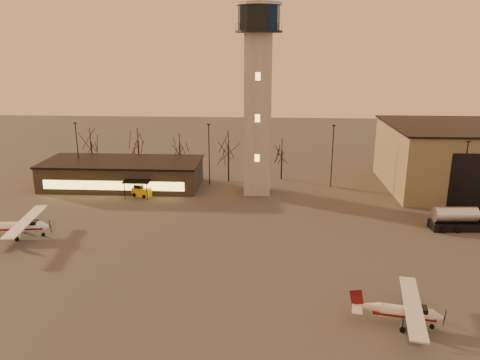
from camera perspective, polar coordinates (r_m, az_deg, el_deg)
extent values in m
plane|color=#3F3C3A|center=(46.04, 1.14, -12.79)|extent=(220.00, 220.00, 0.00)
cube|color=gray|center=(71.06, 2.18, 7.78)|extent=(4.00, 4.00, 24.00)
cylinder|color=black|center=(70.35, 2.29, 17.62)|extent=(6.80, 6.80, 0.30)
cylinder|color=black|center=(70.42, 2.31, 19.12)|extent=(6.00, 6.00, 3.40)
cylinder|color=gray|center=(70.55, 2.33, 20.66)|extent=(6.60, 6.60, 0.40)
cube|color=black|center=(78.67, -14.10, 0.67)|extent=(25.00, 10.00, 4.00)
cube|color=black|center=(78.14, -14.20, 2.19)|extent=(25.40, 10.40, 0.30)
cube|color=#FFD159|center=(74.19, -15.21, -0.66)|extent=(22.00, 0.08, 1.40)
cube|color=black|center=(71.84, -12.48, -0.18)|extent=(4.00, 2.00, 0.20)
cylinder|color=black|center=(82.52, -19.15, 3.12)|extent=(0.16, 0.16, 10.00)
cube|color=black|center=(81.62, -19.47, 6.57)|extent=(0.50, 0.25, 0.18)
cylinder|color=black|center=(76.86, -3.79, 3.08)|extent=(0.16, 0.16, 10.00)
cube|color=black|center=(75.89, -3.86, 6.79)|extent=(0.50, 0.25, 0.18)
cylinder|color=black|center=(76.99, 11.17, 2.83)|extent=(0.16, 0.16, 10.00)
cube|color=black|center=(76.02, 11.38, 6.53)|extent=(0.50, 0.25, 0.18)
cylinder|color=black|center=(69.85, 25.57, 0.18)|extent=(0.16, 0.16, 10.00)
cube|color=black|center=(68.78, 26.08, 4.23)|extent=(0.50, 0.25, 0.18)
cylinder|color=black|center=(88.40, -17.58, 2.66)|extent=(0.28, 0.28, 5.74)
cylinder|color=black|center=(84.10, -7.32, 2.45)|extent=(0.28, 0.28, 5.25)
cylinder|color=black|center=(78.93, -1.42, 2.02)|extent=(0.28, 0.28, 6.16)
cylinder|color=black|center=(80.79, 5.08, 1.85)|extent=(0.28, 0.28, 4.97)
cylinder|color=black|center=(87.77, -12.23, 2.91)|extent=(0.28, 0.28, 5.60)
cylinder|color=beige|center=(42.07, 19.58, -15.04)|extent=(4.33, 1.94, 1.18)
cone|color=beige|center=(42.43, 22.99, -15.14)|extent=(1.01, 1.26, 1.13)
cone|color=beige|center=(41.75, 15.25, -14.67)|extent=(2.33, 1.39, 1.00)
cube|color=black|center=(41.98, 20.91, -14.60)|extent=(1.52, 1.19, 0.64)
cube|color=#570C0F|center=(42.07, 19.32, -15.08)|extent=(5.05, 2.11, 0.20)
cube|color=beige|center=(41.77, 20.31, -14.23)|extent=(3.21, 10.07, 0.13)
cube|color=beige|center=(41.68, 14.10, -14.50)|extent=(1.36, 3.10, 0.07)
cube|color=#570C0F|center=(41.36, 14.03, -13.73)|extent=(1.25, 0.31, 1.54)
cylinder|color=white|center=(62.15, -24.98, -5.23)|extent=(4.76, 1.87, 1.31)
cone|color=white|center=(61.21, -22.61, -5.26)|extent=(1.05, 1.35, 1.25)
cube|color=black|center=(61.63, -24.16, -4.85)|extent=(1.63, 1.23, 0.70)
cube|color=#5C110D|center=(62.24, -25.15, -5.27)|extent=(5.56, 2.01, 0.22)
cube|color=white|center=(61.70, -24.63, -4.55)|extent=(2.86, 11.17, 0.14)
cube|color=black|center=(65.21, 25.49, -5.02)|extent=(8.15, 2.81, 1.04)
cylinder|color=silver|center=(64.24, 24.74, -3.84)|extent=(5.40, 2.34, 1.98)
cube|color=yellow|center=(73.19, -11.85, -1.42)|extent=(3.21, 2.51, 1.32)
cube|color=black|center=(73.20, -12.11, -0.82)|extent=(1.74, 1.74, 0.76)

